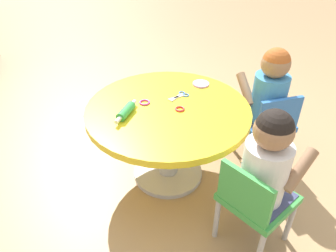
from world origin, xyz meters
TOP-DOWN VIEW (x-y plane):
  - ground_plane at (0.00, 0.00)m, footprint 10.00×10.00m
  - craft_table at (0.00, 0.00)m, footprint 0.93×0.93m
  - child_chair_left at (-0.51, -0.40)m, footprint 0.42×0.42m
  - seated_child_left at (-0.48, -0.43)m, footprint 0.43×0.44m
  - child_chair_right at (0.14, -0.63)m, footprint 0.37×0.37m
  - seated_child_right at (0.18, -0.62)m, footprint 0.41×0.35m
  - rolling_pin at (-0.08, 0.23)m, footprint 0.22×0.10m
  - craft_scissors at (0.13, -0.08)m, footprint 0.13×0.14m
  - playdough_blob_0 at (0.27, -0.21)m, footprint 0.10×0.10m
  - cookie_cutter_0 at (0.05, 0.13)m, footprint 0.06×0.06m
  - cookie_cutter_1 at (-0.02, -0.07)m, footprint 0.06×0.06m

SIDE VIEW (x-z plane):
  - ground_plane at x=0.00m, z-range 0.00..0.00m
  - child_chair_left at x=-0.51m, z-range 0.04..0.57m
  - child_chair_right at x=0.14m, z-range 0.04..0.57m
  - craft_table at x=0.00m, z-range 0.14..0.65m
  - craft_scissors at x=0.13m, z-range 0.51..0.52m
  - cookie_cutter_0 at x=0.05m, z-range 0.51..0.52m
  - cookie_cutter_1 at x=-0.02m, z-range 0.51..0.52m
  - playdough_blob_0 at x=0.27m, z-range 0.51..0.52m
  - seated_child_left at x=-0.48m, z-range 0.28..0.79m
  - seated_child_right at x=0.18m, z-range 0.28..0.79m
  - rolling_pin at x=-0.08m, z-range 0.51..0.56m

